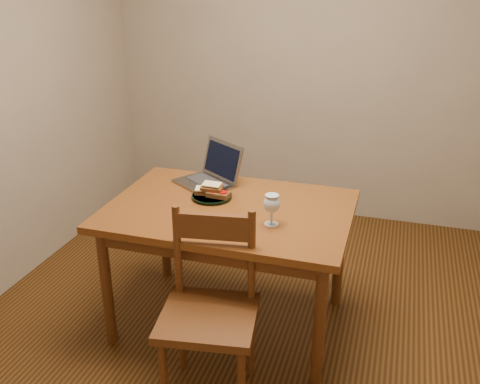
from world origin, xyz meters
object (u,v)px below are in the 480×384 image
(chair, at_px, (209,304))
(laptop, at_px, (212,173))
(plate, at_px, (212,196))
(table, at_px, (229,221))
(milk_glass, at_px, (272,210))

(chair, relative_size, laptop, 1.13)
(chair, bearing_deg, laptop, 99.93)
(chair, xyz_separation_m, laptop, (-0.29, 0.86, 0.30))
(plate, height_order, laptop, laptop)
(laptop, bearing_deg, chair, -37.63)
(chair, distance_m, plate, 0.72)
(table, bearing_deg, plate, 146.53)
(table, height_order, chair, chair)
(table, xyz_separation_m, laptop, (-0.21, 0.31, 0.15))
(plate, bearing_deg, laptop, 109.14)
(chair, height_order, laptop, laptop)
(milk_glass, height_order, laptop, laptop)
(chair, xyz_separation_m, plate, (-0.21, 0.64, 0.24))
(table, height_order, laptop, laptop)
(chair, distance_m, laptop, 0.96)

